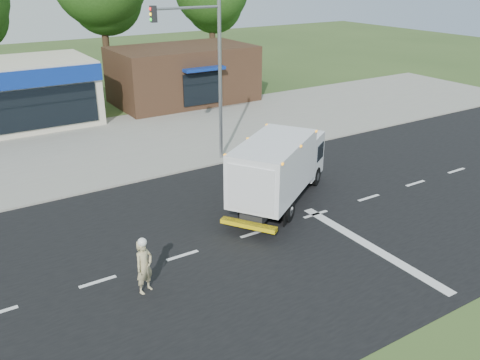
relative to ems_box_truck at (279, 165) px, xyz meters
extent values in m
plane|color=#385123|center=(-2.34, -1.68, -1.73)|extent=(120.00, 120.00, 0.00)
cube|color=black|center=(-2.34, -1.68, -1.72)|extent=(60.00, 14.00, 0.02)
cube|color=gray|center=(-2.34, 6.52, -1.67)|extent=(60.00, 2.40, 0.12)
cube|color=gray|center=(-2.34, 12.32, -1.72)|extent=(60.00, 9.00, 0.02)
cube|color=silver|center=(-8.34, -1.68, -1.71)|extent=(1.20, 0.15, 0.01)
cube|color=silver|center=(-5.34, -1.68, -1.71)|extent=(1.20, 0.15, 0.01)
cube|color=silver|center=(-2.34, -1.68, -1.71)|extent=(1.20, 0.15, 0.01)
cube|color=silver|center=(0.66, -1.68, -1.71)|extent=(1.20, 0.15, 0.01)
cube|color=silver|center=(3.66, -1.68, -1.71)|extent=(1.20, 0.15, 0.01)
cube|color=silver|center=(6.66, -1.68, -1.71)|extent=(1.20, 0.15, 0.01)
cube|color=silver|center=(9.66, -1.68, -1.71)|extent=(1.20, 0.15, 0.01)
cube|color=silver|center=(0.66, -4.68, -1.71)|extent=(0.40, 7.00, 0.01)
cube|color=black|center=(-0.62, -0.41, -1.09)|extent=(4.29, 3.29, 0.32)
cube|color=white|center=(2.07, 1.38, -0.32)|extent=(2.60, 2.64, 1.91)
cube|color=black|center=(2.79, 1.87, -0.13)|extent=(1.07, 1.52, 0.82)
cube|color=white|center=(-0.62, -0.41, 0.19)|extent=(5.00, 4.35, 2.14)
cube|color=silver|center=(-2.52, -1.69, 0.14)|extent=(1.06, 1.55, 1.73)
cube|color=yellow|center=(-2.66, -1.78, -1.23)|extent=(1.48, 2.00, 0.16)
cube|color=orange|center=(-0.62, -0.41, 1.23)|extent=(4.87, 4.28, 0.07)
cylinder|color=black|center=(1.63, 2.13, -1.29)|extent=(0.88, 0.71, 0.87)
cylinder|color=black|center=(2.59, 0.69, -1.29)|extent=(0.88, 0.71, 0.87)
cylinder|color=black|center=(-1.65, -0.01, -1.29)|extent=(0.88, 0.71, 0.87)
cylinder|color=black|center=(-0.64, -1.52, -1.29)|extent=(0.88, 0.71, 0.87)
imported|color=tan|center=(-7.22, -2.95, -0.85)|extent=(0.75, 0.63, 1.76)
sphere|color=white|center=(-7.22, -2.95, 0.00)|extent=(0.28, 0.28, 0.28)
cube|color=#382316|center=(4.66, 18.32, 0.27)|extent=(10.00, 6.00, 4.00)
cube|color=navy|center=(4.66, 15.22, 1.17)|extent=(3.00, 1.20, 0.20)
cube|color=black|center=(4.66, 15.27, -0.23)|extent=(3.00, 0.12, 2.20)
cylinder|color=gray|center=(0.66, 5.92, 2.27)|extent=(0.18, 0.18, 8.00)
cylinder|color=gray|center=(-1.04, 5.92, 5.87)|extent=(3.40, 0.12, 0.12)
cube|color=black|center=(-2.64, 5.92, 5.67)|extent=(0.25, 0.25, 0.70)
cylinder|color=#332114|center=(1.66, 26.32, 2.19)|extent=(0.56, 0.56, 7.84)
cylinder|color=#332114|center=(11.66, 26.32, 1.77)|extent=(0.56, 0.56, 7.00)
sphere|color=#204814|center=(12.16, 26.82, 4.47)|extent=(5.20, 5.20, 5.20)
camera|label=1|loc=(-11.78, -15.66, 7.55)|focal=38.00mm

